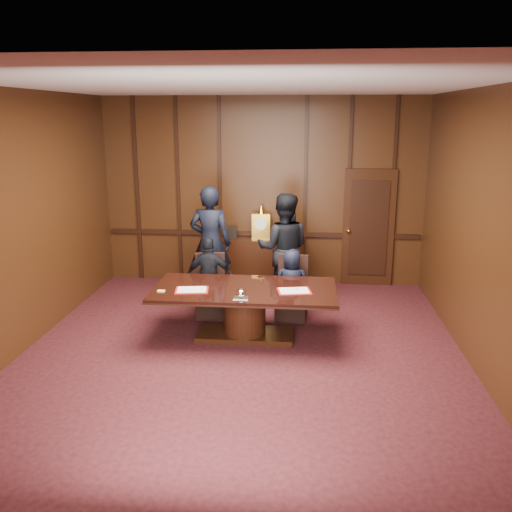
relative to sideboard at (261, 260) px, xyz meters
The scene contains 13 objects.
room 3.36m from the sideboard, 88.80° to the right, with size 7.00×7.04×3.50m.
sideboard is the anchor object (origin of this frame).
conference_table 2.57m from the sideboard, 90.57° to the right, with size 2.62×1.32×0.76m.
folder_left 2.87m from the sideboard, 105.33° to the right, with size 0.50×0.39×0.02m.
folder_right 2.77m from the sideboard, 75.68° to the right, with size 0.51×0.41×0.02m.
inkstand 3.04m from the sideboard, 90.48° to the right, with size 0.20×0.14×0.12m.
notepad 3.08m from the sideboard, 112.47° to the right, with size 0.10×0.07×0.01m, color #FAD57A.
chair_left 1.83m from the sideboard, 111.89° to the right, with size 0.55×0.55×0.99m.
chair_right 1.81m from the sideboard, 69.68° to the right, with size 0.51×0.51×0.99m.
signatory_left 1.90m from the sideboard, 110.90° to the right, with size 0.77×0.32×1.31m, color black.
signatory_right 1.88m from the sideboard, 70.55° to the right, with size 0.56×0.36×1.14m, color black.
witness_left 1.28m from the sideboard, 134.14° to the right, with size 0.73×0.48×2.00m, color black.
witness_right 1.13m from the sideboard, 63.82° to the right, with size 0.92×0.72×1.89m, color black.
Camera 1 is at (0.81, -6.62, 3.16)m, focal length 38.00 mm.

